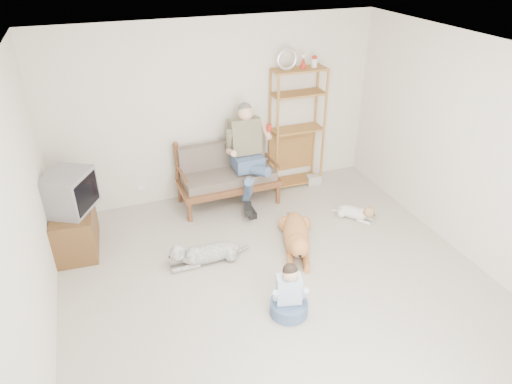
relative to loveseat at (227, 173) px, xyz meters
name	(u,v)px	position (x,y,z in m)	size (l,w,h in m)	color
floor	(288,299)	(-0.02, -2.39, -0.49)	(5.50, 5.50, 0.00)	beige
ceiling	(299,63)	(-0.02, -2.39, 2.21)	(5.50, 5.50, 0.00)	white
wall_back	(217,111)	(-0.02, 0.36, 0.86)	(5.00, 5.00, 0.00)	silver
wall_left	(21,250)	(-2.52, -2.39, 0.86)	(5.50, 5.50, 0.00)	silver
wall_right	(487,161)	(2.48, -2.39, 0.86)	(5.50, 5.50, 0.00)	silver
loveseat	(227,173)	(0.00, 0.00, 0.00)	(1.52, 0.74, 0.95)	brown
man	(249,163)	(0.27, -0.24, 0.23)	(0.59, 0.85, 1.37)	#4C628B
etagere	(297,128)	(1.22, 0.16, 0.51)	(0.86, 0.38, 2.24)	#A87234
book_stack	(314,179)	(1.52, 0.04, -0.41)	(0.22, 0.16, 0.14)	beige
tv_stand	(75,229)	(-2.24, -0.51, -0.19)	(0.56, 0.93, 0.60)	brown
crt_tv	(69,192)	(-2.21, -0.51, 0.37)	(0.72, 0.77, 0.51)	gray
wall_outlet	(141,187)	(-1.27, 0.34, -0.19)	(0.12, 0.02, 0.08)	white
golden_retriever	(297,237)	(0.49, -1.51, -0.31)	(0.66, 1.35, 0.42)	#C68045
shaggy_dog	(203,254)	(-0.75, -1.39, -0.35)	(1.14, 0.28, 0.34)	white
terrier	(357,213)	(1.62, -1.18, -0.38)	(0.48, 0.56, 0.26)	white
child	(289,296)	(-0.10, -2.58, -0.25)	(0.42, 0.42, 0.67)	#4C628B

